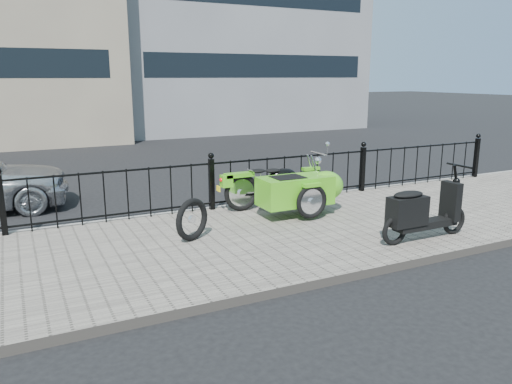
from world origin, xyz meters
name	(u,v)px	position (x,y,z in m)	size (l,w,h in m)	color
ground	(241,234)	(0.00, 0.00, 0.00)	(120.00, 120.00, 0.00)	black
sidewalk	(254,240)	(0.00, -0.50, 0.06)	(30.00, 3.80, 0.12)	#686057
curb	(209,210)	(0.00, 1.44, 0.06)	(30.00, 0.10, 0.12)	gray
iron_fence	(212,185)	(0.00, 1.30, 0.59)	(14.11, 0.11, 1.08)	black
motorcycle_sidecar	(300,188)	(1.33, 0.34, 0.59)	(2.28, 1.48, 0.98)	black
scooter	(421,213)	(2.16, -1.80, 0.56)	(1.66, 0.48, 1.12)	black
spare_tire	(192,220)	(-0.94, -0.27, 0.45)	(0.66, 0.66, 0.09)	black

